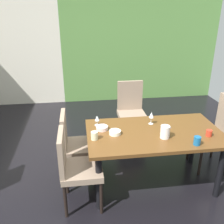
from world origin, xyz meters
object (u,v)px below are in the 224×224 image
Objects in this scene: chair_left_near at (75,165)px; pitcher_south at (165,132)px; chair_left_far at (75,142)px; chair_right_far at (217,130)px; cup_north at (197,141)px; cup_near_window at (209,133)px; serving_bowl_front at (102,128)px; wine_glass_rear at (151,115)px; serving_bowl_east at (115,132)px; cup_west at (94,136)px; dining_table at (154,138)px; chair_head_far at (131,109)px; wine_glass_center at (97,119)px.

chair_left_near is 6.18× the size of pitcher_south.
chair_left_far is at bearing 158.19° from pitcher_south.
cup_north is (-0.60, -0.61, 0.22)m from chair_right_far.
serving_bowl_front is at bearing 164.71° from cup_near_window.
chair_right_far is at bearing 45.39° from cup_north.
wine_glass_rear is at bearing 6.83° from serving_bowl_front.
serving_bowl_east is 0.26m from cup_west.
chair_right_far is at bearing 11.41° from cup_west.
cup_near_window is (0.57, -0.40, -0.08)m from wine_glass_rear.
cup_west is (-0.72, -0.09, 0.14)m from dining_table.
chair_head_far is 13.19× the size of cup_near_window.
chair_left_far reaches higher than serving_bowl_front.
chair_left_far is 6.33× the size of serving_bowl_front.
chair_right_far is at bearing 9.84° from serving_bowl_east.
chair_right_far reaches higher than cup_near_window.
chair_left_far is at bearing 179.95° from chair_left_near.
cup_west is 0.97× the size of cup_north.
chair_left_near reaches higher than cup_west.
serving_bowl_east is at bearing -44.85° from serving_bowl_front.
pitcher_south is (0.79, -0.07, 0.03)m from cup_west.
cup_north is at bearing -58.97° from wine_glass_rear.
cup_west is at bearing 61.73° from chair_head_far.
chair_left_near is 0.67m from wine_glass_center.
chair_head_far reaches higher than chair_left_far.
wine_glass_rear reaches higher than cup_west.
dining_table is at bearing 135.50° from cup_north.
chair_head_far is at bearing 91.20° from dining_table.
cup_west is at bearing -99.66° from wine_glass_center.
serving_bowl_east is (0.48, -0.25, 0.24)m from chair_left_far.
pitcher_south reaches higher than dining_table.
pitcher_south is (0.10, -1.36, 0.26)m from chair_head_far.
chair_left_near is 0.57m from serving_bowl_front.
chair_left_near is 1.13m from wine_glass_rear.
chair_left_near reaches higher than serving_bowl_east.
chair_right_far is 7.81× the size of wine_glass_center.
cup_north is at bearing -34.37° from pitcher_south.
chair_right_far is (0.96, 0.25, -0.09)m from dining_table.
chair_right_far is 6.41× the size of wine_glass_rear.
chair_head_far is at bearing 61.13° from serving_bowl_front.
chair_right_far is 1.47m from serving_bowl_east.
cup_west is at bearing -173.10° from dining_table.
cup_north reaches higher than dining_table.
chair_head_far is 1.17m from wine_glass_center.
cup_west is at bearing -157.71° from wine_glass_rear.
wine_glass_center reaches higher than dining_table.
cup_north reaches higher than cup_west.
serving_bowl_front is 0.97× the size of pitcher_south.
cup_near_window is (0.59, -0.19, 0.13)m from dining_table.
cup_north is at bearing 85.49° from chair_left_near.
cup_west is at bearing 34.45° from chair_left_far.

